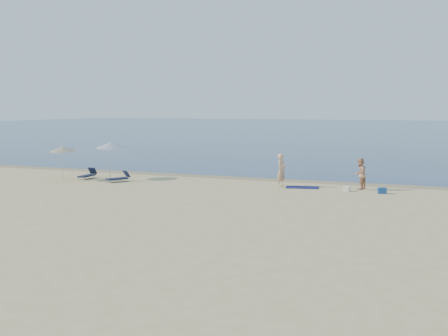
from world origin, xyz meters
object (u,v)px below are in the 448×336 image
(person_left, at_px, (281,170))
(umbrella_near, at_px, (111,145))
(person_right, at_px, (360,174))
(blue_cooler, at_px, (382,191))

(person_left, bearing_deg, umbrella_near, 103.83)
(person_left, xyz_separation_m, person_right, (4.33, 0.53, -0.08))
(person_left, relative_size, umbrella_near, 0.77)
(person_right, distance_m, blue_cooler, 1.85)
(person_right, distance_m, umbrella_near, 15.46)
(umbrella_near, bearing_deg, person_right, -14.77)
(person_right, height_order, blue_cooler, person_right)
(person_left, relative_size, person_right, 1.09)
(person_left, bearing_deg, person_right, -71.88)
(umbrella_near, bearing_deg, blue_cooler, -18.81)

